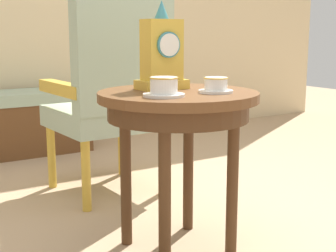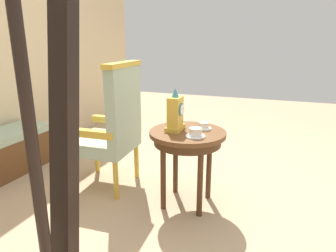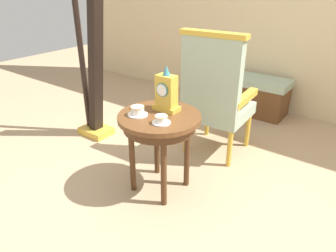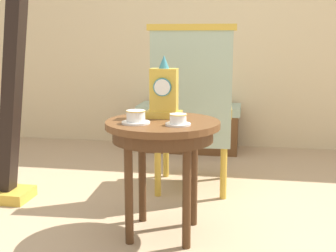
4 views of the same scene
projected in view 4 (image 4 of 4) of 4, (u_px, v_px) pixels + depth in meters
ground_plane at (162, 238)px, 2.37m from camera, size 10.00×10.00×0.00m
wall_back at (205, 2)px, 4.28m from camera, size 6.00×0.10×2.80m
side_table at (163, 137)px, 2.33m from camera, size 0.60×0.60×0.63m
teacup_left at (136, 117)px, 2.24m from camera, size 0.14×0.14×0.07m
teacup_right at (178, 120)px, 2.20m from camera, size 0.13×0.13×0.06m
mantel_clock at (164, 93)px, 2.39m from camera, size 0.19×0.11×0.34m
armchair at (192, 108)px, 3.00m from camera, size 0.57×0.56×1.14m
harp at (4, 94)px, 2.81m from camera, size 0.40×0.24×1.75m
window_bench at (189, 127)px, 4.23m from camera, size 0.96×0.40×0.44m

